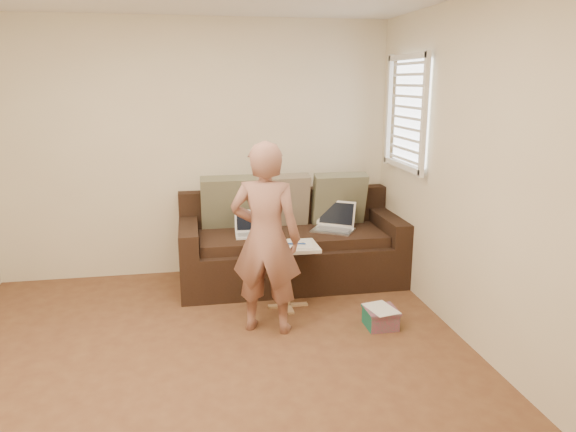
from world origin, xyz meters
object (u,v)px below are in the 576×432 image
(laptop_white, at_px, (253,236))
(drinking_glass, at_px, (273,238))
(laptop_silver, at_px, (333,231))
(striped_box, at_px, (381,318))
(sofa, at_px, (291,241))
(person, at_px, (266,238))
(side_table, at_px, (288,276))

(laptop_white, relative_size, drinking_glass, 2.74)
(laptop_silver, bearing_deg, laptop_white, -145.32)
(laptop_silver, height_order, striped_box, laptop_silver)
(laptop_silver, distance_m, drinking_glass, 0.89)
(sofa, xyz_separation_m, laptop_silver, (0.42, -0.04, 0.10))
(sofa, bearing_deg, laptop_silver, -5.91)
(laptop_white, xyz_separation_m, person, (-0.01, -0.96, 0.26))
(laptop_silver, height_order, side_table, laptop_silver)
(laptop_white, height_order, person, person)
(sofa, relative_size, drinking_glass, 18.33)
(side_table, relative_size, striped_box, 2.20)
(laptop_white, height_order, striped_box, laptop_white)
(laptop_silver, height_order, laptop_white, laptop_silver)
(laptop_white, xyz_separation_m, drinking_glass, (0.13, -0.50, 0.12))
(laptop_silver, xyz_separation_m, drinking_glass, (-0.69, -0.54, 0.12))
(laptop_white, relative_size, person, 0.21)
(striped_box, bearing_deg, side_table, 141.16)
(person, distance_m, drinking_glass, 0.50)
(sofa, distance_m, laptop_white, 0.42)
(person, height_order, drinking_glass, person)
(sofa, distance_m, side_table, 0.66)
(side_table, bearing_deg, sofa, 76.71)
(person, height_order, striped_box, person)
(drinking_glass, bearing_deg, laptop_white, 104.16)
(laptop_white, distance_m, striped_box, 1.50)
(drinking_glass, height_order, striped_box, drinking_glass)
(sofa, height_order, laptop_white, sofa)
(drinking_glass, relative_size, striped_box, 0.46)
(person, bearing_deg, striped_box, -168.32)
(sofa, bearing_deg, striped_box, -65.75)
(drinking_glass, bearing_deg, laptop_silver, 37.75)
(person, height_order, side_table, person)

